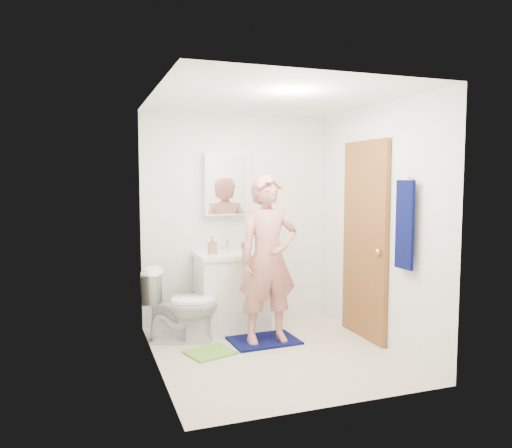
{
  "coord_description": "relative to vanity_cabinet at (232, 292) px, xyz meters",
  "views": [
    {
      "loc": [
        -1.7,
        -4.33,
        1.66
      ],
      "look_at": [
        -0.1,
        0.25,
        1.22
      ],
      "focal_mm": 35.0,
      "sensor_mm": 36.0,
      "label": 1
    }
  ],
  "objects": [
    {
      "name": "vanity_cabinet",
      "position": [
        0.0,
        0.0,
        0.0
      ],
      "size": [
        0.75,
        0.55,
        0.8
      ],
      "primitive_type": "cube",
      "color": "white",
      "rests_on": "floor"
    },
    {
      "name": "bath_mat",
      "position": [
        0.17,
        -0.57,
        -0.39
      ],
      "size": [
        0.7,
        0.51,
        0.02
      ],
      "primitive_type": "cube",
      "rotation": [
        0.0,
        0.0,
        0.04
      ],
      "color": "#060C40",
      "rests_on": "floor"
    },
    {
      "name": "toothbrush_cup",
      "position": [
        0.19,
        0.07,
        0.49
      ],
      "size": [
        0.15,
        0.15,
        0.09
      ],
      "primitive_type": "imported",
      "rotation": [
        0.0,
        0.0,
        -0.4
      ],
      "color": "#613C85",
      "rests_on": "countertop"
    },
    {
      "name": "soap_dispenser",
      "position": [
        -0.23,
        -0.03,
        0.54
      ],
      "size": [
        0.09,
        0.09,
        0.19
      ],
      "primitive_type": "imported",
      "rotation": [
        0.0,
        0.0,
        0.1
      ],
      "color": "#AB6C50",
      "rests_on": "countertop"
    },
    {
      "name": "green_rug",
      "position": [
        -0.43,
        -0.74,
        -0.39
      ],
      "size": [
        0.51,
        0.47,
        0.02
      ],
      "primitive_type": "cube",
      "rotation": [
        0.0,
        0.0,
        0.31
      ],
      "color": "#6BAB39",
      "rests_on": "floor"
    },
    {
      "name": "medicine_cabinet",
      "position": [
        0.0,
        0.22,
        1.2
      ],
      "size": [
        0.5,
        0.12,
        0.7
      ],
      "primitive_type": "cube",
      "color": "white",
      "rests_on": "wall_back"
    },
    {
      "name": "sink_basin",
      "position": [
        0.0,
        0.0,
        0.44
      ],
      "size": [
        0.4,
        0.4,
        0.03
      ],
      "primitive_type": "cylinder",
      "color": "white",
      "rests_on": "countertop"
    },
    {
      "name": "wall_front",
      "position": [
        0.15,
        -2.12,
        0.8
      ],
      "size": [
        2.2,
        0.02,
        2.4
      ],
      "primitive_type": "cube",
      "color": "white",
      "rests_on": "ground"
    },
    {
      "name": "door_knob",
      "position": [
        1.18,
        -1.08,
        0.55
      ],
      "size": [
        0.07,
        0.07,
        0.07
      ],
      "primitive_type": "sphere",
      "color": "gold",
      "rests_on": "door"
    },
    {
      "name": "mirror_panel",
      "position": [
        0.0,
        0.16,
        1.2
      ],
      "size": [
        0.46,
        0.01,
        0.66
      ],
      "primitive_type": "cube",
      "color": "white",
      "rests_on": "wall_back"
    },
    {
      "name": "wall_right",
      "position": [
        1.26,
        -0.91,
        0.8
      ],
      "size": [
        0.02,
        2.4,
        2.4
      ],
      "primitive_type": "cube",
      "color": "white",
      "rests_on": "ground"
    },
    {
      "name": "faucet",
      "position": [
        0.0,
        0.18,
        0.51
      ],
      "size": [
        0.03,
        0.03,
        0.12
      ],
      "primitive_type": "cylinder",
      "color": "silver",
      "rests_on": "countertop"
    },
    {
      "name": "man",
      "position": [
        0.19,
        -0.63,
        0.46
      ],
      "size": [
        0.61,
        0.4,
        1.68
      ],
      "primitive_type": "imported",
      "rotation": [
        0.0,
        0.0,
        -0.0
      ],
      "color": "tan",
      "rests_on": "bath_mat"
    },
    {
      "name": "wall_back",
      "position": [
        0.15,
        0.3,
        0.8
      ],
      "size": [
        2.2,
        0.02,
        2.4
      ],
      "primitive_type": "cube",
      "color": "white",
      "rests_on": "ground"
    },
    {
      "name": "countertop",
      "position": [
        0.0,
        0.0,
        0.43
      ],
      "size": [
        0.79,
        0.59,
        0.05
      ],
      "primitive_type": "cube",
      "color": "white",
      "rests_on": "vanity_cabinet"
    },
    {
      "name": "floor",
      "position": [
        0.15,
        -0.91,
        -0.41
      ],
      "size": [
        2.2,
        2.4,
        0.02
      ],
      "primitive_type": "cube",
      "color": "beige",
      "rests_on": "ground"
    },
    {
      "name": "towel",
      "position": [
        1.18,
        -1.48,
        0.85
      ],
      "size": [
        0.03,
        0.24,
        0.8
      ],
      "primitive_type": "cube",
      "color": "#060C40",
      "rests_on": "wall_right"
    },
    {
      "name": "door",
      "position": [
        1.22,
        -0.76,
        0.62
      ],
      "size": [
        0.05,
        0.8,
        2.05
      ],
      "primitive_type": "cube",
      "color": "brown",
      "rests_on": "ground"
    },
    {
      "name": "toilet",
      "position": [
        -0.62,
        -0.27,
        -0.02
      ],
      "size": [
        0.83,
        0.61,
        0.76
      ],
      "primitive_type": "imported",
      "rotation": [
        0.0,
        0.0,
        1.3
      ],
      "color": "white",
      "rests_on": "floor"
    },
    {
      "name": "wall_left",
      "position": [
        -0.96,
        -0.91,
        0.8
      ],
      "size": [
        0.02,
        2.4,
        2.4
      ],
      "primitive_type": "cube",
      "color": "white",
      "rests_on": "ground"
    },
    {
      "name": "towel_hook",
      "position": [
        1.22,
        -1.48,
        1.27
      ],
      "size": [
        0.06,
        0.02,
        0.02
      ],
      "primitive_type": "cylinder",
      "rotation": [
        0.0,
        1.57,
        0.0
      ],
      "color": "silver",
      "rests_on": "wall_right"
    },
    {
      "name": "ceiling",
      "position": [
        0.15,
        -0.91,
        2.01
      ],
      "size": [
        2.2,
        2.4,
        0.02
      ],
      "primitive_type": "cube",
      "color": "white",
      "rests_on": "ground"
    }
  ]
}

